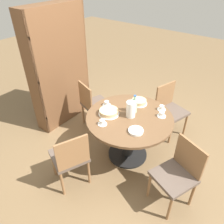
% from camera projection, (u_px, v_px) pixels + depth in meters
% --- Properties ---
extents(ground_plane, '(14.00, 14.00, 0.00)m').
position_uv_depth(ground_plane, '(127.00, 154.00, 3.39)').
color(ground_plane, brown).
extents(dining_table, '(1.19, 1.19, 0.73)m').
position_uv_depth(dining_table, '(129.00, 127.00, 3.07)').
color(dining_table, black).
rests_on(dining_table, ground_plane).
extents(chair_a, '(0.55, 0.55, 0.87)m').
position_uv_depth(chair_a, '(178.00, 173.00, 2.50)').
color(chair_a, olive).
rests_on(chair_a, ground_plane).
extents(chair_b, '(0.53, 0.53, 0.87)m').
position_uv_depth(chair_b, '(170.00, 108.00, 3.58)').
color(chair_b, olive).
rests_on(chair_b, ground_plane).
extents(chair_c, '(0.53, 0.53, 0.87)m').
position_uv_depth(chair_c, '(93.00, 104.00, 3.70)').
color(chair_c, olive).
rests_on(chair_c, ground_plane).
extents(chair_d, '(0.55, 0.55, 0.87)m').
position_uv_depth(chair_d, '(70.00, 157.00, 2.71)').
color(chair_d, olive).
rests_on(chair_d, ground_plane).
extents(bookshelf, '(1.08, 0.28, 1.98)m').
position_uv_depth(bookshelf, '(60.00, 70.00, 3.65)').
color(bookshelf, brown).
rests_on(bookshelf, ground_plane).
extents(coffee_pot, '(0.13, 0.13, 0.26)m').
position_uv_depth(coffee_pot, '(131.00, 109.00, 2.91)').
color(coffee_pot, white).
rests_on(coffee_pot, dining_table).
extents(water_bottle, '(0.08, 0.08, 0.27)m').
position_uv_depth(water_bottle, '(134.00, 105.00, 3.00)').
color(water_bottle, '#99C6A3').
rests_on(water_bottle, dining_table).
extents(cake_main, '(0.29, 0.29, 0.07)m').
position_uv_depth(cake_main, '(109.00, 112.00, 3.00)').
color(cake_main, white).
rests_on(cake_main, dining_table).
extents(cake_second, '(0.24, 0.24, 0.07)m').
position_uv_depth(cake_second, '(139.00, 102.00, 3.22)').
color(cake_second, white).
rests_on(cake_second, dining_table).
extents(cup_a, '(0.12, 0.12, 0.07)m').
position_uv_depth(cup_a, '(162.00, 115.00, 2.96)').
color(cup_a, white).
rests_on(cup_a, dining_table).
extents(cup_b, '(0.12, 0.12, 0.07)m').
position_uv_depth(cup_b, '(107.00, 104.00, 3.18)').
color(cup_b, white).
rests_on(cup_b, dining_table).
extents(cup_c, '(0.12, 0.12, 0.07)m').
position_uv_depth(cup_c, '(102.00, 123.00, 2.82)').
color(cup_c, white).
rests_on(cup_c, dining_table).
extents(cup_d, '(0.12, 0.12, 0.07)m').
position_uv_depth(cup_d, '(162.00, 108.00, 3.09)').
color(cup_d, white).
rests_on(cup_d, dining_table).
extents(plate_stack, '(0.19, 0.19, 0.03)m').
position_uv_depth(plate_stack, '(136.00, 131.00, 2.70)').
color(plate_stack, white).
rests_on(plate_stack, dining_table).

